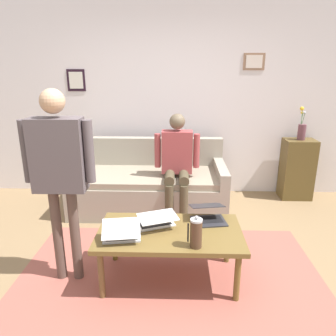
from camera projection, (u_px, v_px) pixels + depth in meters
The scene contains 13 objects.
ground_plane at pixel (162, 278), 2.87m from camera, with size 7.68×7.68×0.00m, color olive.
area_rug at pixel (169, 284), 2.77m from camera, with size 2.73×1.99×0.01m, color #9E5348.
back_wall at pixel (169, 101), 4.56m from camera, with size 7.04×0.11×2.70m.
couch at pixel (149, 186), 4.25m from camera, with size 1.97×0.93×0.88m.
coffee_table at pixel (170, 235), 2.74m from camera, with size 1.23×0.68×0.47m.
laptop_left at pixel (156, 221), 2.80m from camera, with size 0.42×0.40×0.13m.
laptop_center at pixel (122, 233), 2.60m from camera, with size 0.34×0.32×0.16m.
laptop_right at pixel (208, 216), 2.90m from camera, with size 0.35×0.36×0.15m.
french_press at pixel (196, 233), 2.45m from camera, with size 0.12×0.10×0.26m.
side_shelf at pixel (297, 169), 4.54m from camera, with size 0.42×0.32×0.85m.
flower_vase at pixel (302, 130), 4.37m from camera, with size 0.11×0.11×0.45m.
person_standing at pixel (59, 164), 2.56m from camera, with size 0.58×0.19×1.66m.
person_seated at pixel (177, 160), 3.89m from camera, with size 0.55×0.51×1.28m.
Camera 1 is at (-0.13, 2.44, 1.80)m, focal length 34.19 mm.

